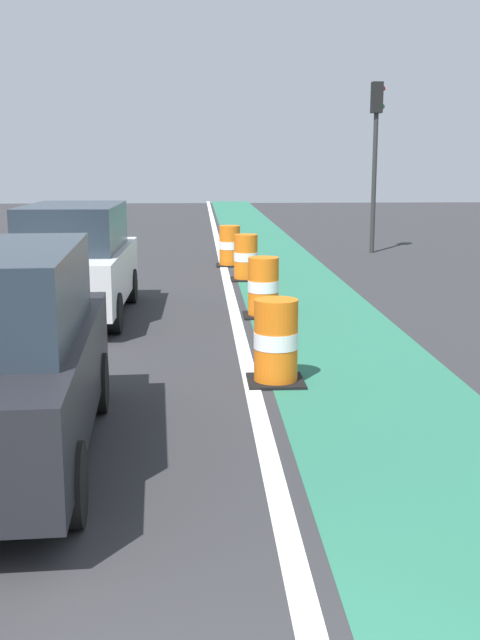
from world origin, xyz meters
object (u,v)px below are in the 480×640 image
object	(u,v)px
traffic_barrel_back	(246,258)
traffic_barrel_front	(276,342)
traffic_light_corner	(376,137)
parked_suv_second	(75,261)
traffic_barrel_far	(230,246)
traffic_barrel_mid	(263,288)

from	to	relation	value
traffic_barrel_back	traffic_barrel_front	bearing A→B (deg)	-90.92
traffic_barrel_front	traffic_light_corner	distance (m)	15.18
parked_suv_second	traffic_barrel_back	distance (m)	5.49
traffic_barrel_far	traffic_light_corner	xyz separation A→B (m)	(4.53, 2.87, 2.97)
traffic_barrel_back	traffic_light_corner	world-z (taller)	traffic_light_corner
parked_suv_second	traffic_barrel_far	xyz separation A→B (m)	(3.07, 6.87, -0.50)
traffic_barrel_back	traffic_barrel_far	size ratio (longest dim) A/B	1.00
parked_suv_second	traffic_barrel_back	world-z (taller)	parked_suv_second
traffic_barrel_mid	parked_suv_second	bearing A→B (deg)	177.73
traffic_barrel_mid	traffic_light_corner	xyz separation A→B (m)	(4.19, 9.88, 2.97)
parked_suv_second	traffic_light_corner	bearing A→B (deg)	52.03
traffic_barrel_front	traffic_barrel_far	distance (m)	11.36
traffic_barrel_front	traffic_barrel_back	xyz separation A→B (m)	(0.14, 8.80, 0.00)
traffic_barrel_far	parked_suv_second	bearing A→B (deg)	-114.08
parked_suv_second	traffic_barrel_back	size ratio (longest dim) A/B	4.24
traffic_barrel_front	traffic_barrel_far	size ratio (longest dim) A/B	1.00
parked_suv_second	traffic_barrel_back	xyz separation A→B (m)	(3.35, 4.31, -0.50)
traffic_barrel_mid	traffic_barrel_back	xyz separation A→B (m)	(-0.06, 4.45, 0.00)
parked_suv_second	traffic_barrel_front	size ratio (longest dim) A/B	4.24
traffic_light_corner	traffic_barrel_far	bearing A→B (deg)	-147.64
traffic_light_corner	parked_suv_second	bearing A→B (deg)	-127.97
parked_suv_second	traffic_barrel_back	bearing A→B (deg)	52.14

